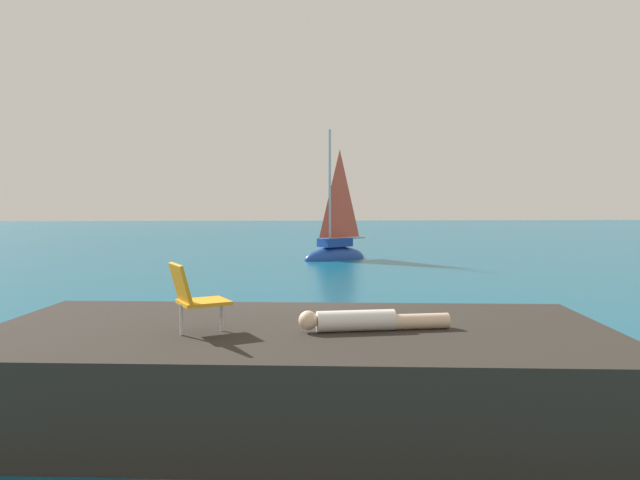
{
  "coord_description": "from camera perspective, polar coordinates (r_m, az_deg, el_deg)",
  "views": [
    {
      "loc": [
        -0.51,
        -10.63,
        2.52
      ],
      "look_at": [
        1.18,
        12.47,
        1.11
      ],
      "focal_mm": 32.96,
      "sensor_mm": 36.0,
      "label": 1
    }
  ],
  "objects": [
    {
      "name": "beach_chair",
      "position": [
        6.71,
        -12.17,
        -5.22
      ],
      "size": [
        0.74,
        0.68,
        0.8
      ],
      "rotation": [
        0.0,
        0.0,
        0.42
      ],
      "color": "orange",
      "rests_on": "shore_ledge"
    },
    {
      "name": "ground_plane",
      "position": [
        10.93,
        -1.42,
        -9.84
      ],
      "size": [
        160.0,
        160.0,
        0.0
      ],
      "primitive_type": "plane",
      "color": "#0F5675"
    },
    {
      "name": "boulder_inland",
      "position": [
        9.46,
        11.71,
        -12.04
      ],
      "size": [
        1.77,
        1.56,
        1.01
      ],
      "primitive_type": "cube",
      "rotation": [
        -0.03,
        0.18,
        0.35
      ],
      "color": "#282C1E",
      "rests_on": "ground"
    },
    {
      "name": "shore_ledge",
      "position": [
        7.18,
        -2.01,
        -12.56
      ],
      "size": [
        7.66,
        4.22,
        1.07
      ],
      "primitive_type": "cube",
      "rotation": [
        0.0,
        0.0,
        -0.11
      ],
      "color": "#2D2823",
      "rests_on": "ground"
    },
    {
      "name": "boulder_seaward",
      "position": [
        9.46,
        10.95,
        -12.03
      ],
      "size": [
        1.61,
        1.81,
        1.12
      ],
      "primitive_type": "cube",
      "rotation": [
        -0.15,
        0.18,
        1.09
      ],
      "color": "#282421",
      "rests_on": "ground"
    },
    {
      "name": "person_sunbather",
      "position": [
        6.81,
        4.59,
        -7.83
      ],
      "size": [
        1.76,
        0.33,
        0.25
      ],
      "rotation": [
        0.0,
        0.0,
        0.07
      ],
      "color": "white",
      "rests_on": "shore_ledge"
    },
    {
      "name": "sailboat_near",
      "position": [
        26.95,
        1.49,
        -1.13
      ],
      "size": [
        3.48,
        2.84,
        6.47
      ],
      "rotation": [
        0.0,
        0.0,
        3.72
      ],
      "color": "#193D99",
      "rests_on": "ground"
    }
  ]
}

